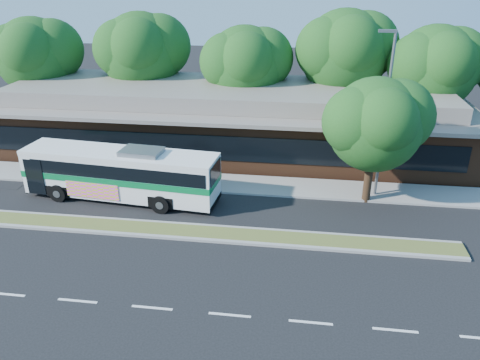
{
  "coord_description": "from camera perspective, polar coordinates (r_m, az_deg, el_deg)",
  "views": [
    {
      "loc": [
        5.24,
        -18.62,
        11.82
      ],
      "look_at": [
        2.33,
        2.78,
        2.0
      ],
      "focal_mm": 35.0,
      "sensor_mm": 36.0,
      "label": 1
    }
  ],
  "objects": [
    {
      "name": "tree_bg_e",
      "position": [
        35.51,
        23.21,
        12.69
      ],
      "size": [
        6.47,
        5.8,
        8.5
      ],
      "color": "black",
      "rests_on": "ground"
    },
    {
      "name": "tree_bg_c",
      "position": [
        34.54,
        1.29,
        14.06
      ],
      "size": [
        6.24,
        5.6,
        8.26
      ],
      "color": "black",
      "rests_on": "ground"
    },
    {
      "name": "tree_bg_a",
      "position": [
        39.6,
        -23.11,
        13.94
      ],
      "size": [
        6.47,
        5.8,
        8.63
      ],
      "color": "black",
      "rests_on": "ground"
    },
    {
      "name": "sidewalk",
      "position": [
        28.14,
        -3.7,
        -0.31
      ],
      "size": [
        44.0,
        2.6,
        0.12
      ],
      "primitive_type": "cube",
      "color": "gray",
      "rests_on": "ground"
    },
    {
      "name": "ground",
      "position": [
        22.67,
        -6.84,
        -7.17
      ],
      "size": [
        120.0,
        120.0,
        0.0
      ],
      "primitive_type": "plane",
      "color": "black",
      "rests_on": "ground"
    },
    {
      "name": "transit_bus",
      "position": [
        26.41,
        -14.26,
        1.12
      ],
      "size": [
        11.01,
        3.33,
        3.05
      ],
      "rotation": [
        0.0,
        0.0,
        -0.09
      ],
      "color": "white",
      "rests_on": "ground"
    },
    {
      "name": "median_strip",
      "position": [
        23.13,
        -6.49,
        -6.25
      ],
      "size": [
        26.0,
        1.1,
        0.15
      ],
      "primitive_type": "cube",
      "color": "#475624",
      "rests_on": "ground"
    },
    {
      "name": "plaza_building",
      "position": [
        33.47,
        -1.6,
        7.61
      ],
      "size": [
        33.2,
        11.2,
        4.45
      ],
      "color": "#522C19",
      "rests_on": "ground"
    },
    {
      "name": "tree_bg_d",
      "position": [
        35.33,
        13.34,
        15.03
      ],
      "size": [
        6.91,
        6.2,
        9.37
      ],
      "color": "black",
      "rests_on": "ground"
    },
    {
      "name": "sedan",
      "position": [
        36.26,
        -25.46,
        4.22
      ],
      "size": [
        5.41,
        3.19,
        1.47
      ],
      "primitive_type": "imported",
      "rotation": [
        0.0,
        0.0,
        1.33
      ],
      "color": "#A6A7AC",
      "rests_on": "ground"
    },
    {
      "name": "tree_bg_b",
      "position": [
        37.15,
        -11.27,
        15.22
      ],
      "size": [
        6.69,
        6.0,
        9.0
      ],
      "color": "black",
      "rests_on": "ground"
    },
    {
      "name": "sidewalk_tree",
      "position": [
        25.46,
        16.91,
        6.76
      ],
      "size": [
        5.51,
        4.94,
        6.89
      ],
      "color": "black",
      "rests_on": "ground"
    },
    {
      "name": "lamp_post",
      "position": [
        25.93,
        17.23,
        7.89
      ],
      "size": [
        0.93,
        0.18,
        9.07
      ],
      "color": "slate",
      "rests_on": "ground"
    }
  ]
}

